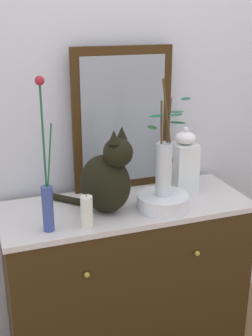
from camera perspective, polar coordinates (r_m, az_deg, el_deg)
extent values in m
cube|color=silver|center=(2.22, -2.68, 9.94)|extent=(4.40, 0.08, 2.60)
cube|color=#33230D|center=(2.29, 0.00, -14.30)|extent=(1.14, 0.45, 0.79)
cube|color=silver|center=(2.09, 0.00, -4.98)|extent=(1.16, 0.46, 0.02)
sphere|color=#B79338|center=(1.91, -5.01, -13.43)|extent=(0.02, 0.02, 0.02)
sphere|color=#B79338|center=(2.07, 9.09, -10.72)|extent=(0.02, 0.02, 0.02)
cube|color=#37220C|center=(2.18, -0.45, 6.16)|extent=(0.50, 0.03, 0.70)
cube|color=gray|center=(2.16, -0.32, 6.07)|extent=(0.42, 0.01, 0.62)
ellipsoid|color=black|center=(1.97, -2.66, -2.03)|extent=(0.29, 0.29, 0.26)
sphere|color=black|center=(1.89, -1.03, 2.00)|extent=(0.13, 0.13, 0.13)
cone|color=black|center=(1.90, -0.54, 4.51)|extent=(0.05, 0.05, 0.06)
cone|color=black|center=(1.84, -1.56, 4.00)|extent=(0.05, 0.05, 0.06)
cylinder|color=black|center=(2.11, -7.48, -4.01)|extent=(0.14, 0.15, 0.03)
cylinder|color=#354991|center=(1.84, -9.96, -5.15)|extent=(0.05, 0.05, 0.19)
cylinder|color=#1C5932|center=(1.74, -10.53, 3.80)|extent=(0.01, 0.01, 0.40)
sphere|color=maroon|center=(1.69, -10.99, 10.92)|extent=(0.04, 0.04, 0.04)
cylinder|color=#1D5C2E|center=(1.76, -9.75, 1.61)|extent=(0.03, 0.01, 0.26)
cylinder|color=white|center=(2.04, 4.71, -4.28)|extent=(0.24, 0.24, 0.07)
cylinder|color=silver|center=(1.98, 4.84, -0.19)|extent=(0.07, 0.07, 0.24)
cylinder|color=brown|center=(1.93, 4.55, 4.42)|extent=(0.02, 0.06, 0.28)
ellipsoid|color=#214F29|center=(1.90, 3.36, 5.19)|extent=(0.04, 0.07, 0.01)
ellipsoid|color=#145C37|center=(1.90, 3.92, 6.66)|extent=(0.07, 0.04, 0.01)
cylinder|color=#50332B|center=(1.93, 5.40, 4.69)|extent=(0.02, 0.06, 0.30)
ellipsoid|color=#15532B|center=(1.94, 6.62, 5.79)|extent=(0.08, 0.07, 0.01)
ellipsoid|color=#265D3C|center=(1.92, 6.39, 7.16)|extent=(0.08, 0.05, 0.01)
cylinder|color=#4D3F1A|center=(1.91, 5.36, 5.84)|extent=(0.08, 0.05, 0.38)
ellipsoid|color=#205839|center=(1.85, 6.38, 6.76)|extent=(0.08, 0.06, 0.01)
ellipsoid|color=#20523C|center=(1.85, 7.65, 8.77)|extent=(0.07, 0.08, 0.01)
cube|color=white|center=(2.20, 7.44, -0.01)|extent=(0.11, 0.11, 0.25)
ellipsoid|color=white|center=(2.16, 7.62, 3.84)|extent=(0.10, 0.10, 0.06)
sphere|color=white|center=(2.15, 7.67, 4.93)|extent=(0.02, 0.02, 0.02)
cylinder|color=silver|center=(1.86, -5.04, -5.57)|extent=(0.05, 0.05, 0.14)
cylinder|color=black|center=(1.83, -5.11, -3.48)|extent=(0.00, 0.00, 0.01)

